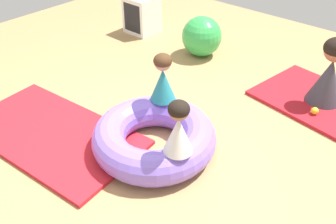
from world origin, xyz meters
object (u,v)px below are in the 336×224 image
play_ball_yellow (315,111)px  inflatable_cushion (154,137)px  adult_seated (330,72)px  child_in_white (178,128)px  play_ball_blue (329,81)px  storage_cube (141,15)px  play_ball_green (107,133)px  child_in_teal (163,78)px  exercise_ball_large (202,36)px

play_ball_yellow → inflatable_cushion: bearing=-121.4°
adult_seated → play_ball_yellow: 0.46m
child_in_white → adult_seated: (0.49, 1.98, -0.14)m
play_ball_blue → storage_cube: size_ratio=0.17×
play_ball_green → storage_cube: size_ratio=0.15×
inflatable_cushion → play_ball_yellow: (0.93, 1.53, -0.08)m
child_in_teal → play_ball_yellow: 1.70m
child_in_white → exercise_ball_large: 2.46m
play_ball_green → play_ball_blue: (1.27, 2.43, 0.00)m
child_in_white → child_in_teal: (-0.62, 0.51, 0.00)m
child_in_teal → play_ball_blue: size_ratio=5.27×
adult_seated → play_ball_blue: (-0.08, 0.39, -0.32)m
adult_seated → storage_cube: size_ratio=1.36×
inflatable_cushion → storage_cube: storage_cube is taller
adult_seated → exercise_ball_large: 1.80m
play_ball_green → inflatable_cushion: bearing=23.2°
play_ball_blue → exercise_ball_large: (-1.71, -0.29, 0.19)m
play_ball_blue → play_ball_yellow: (0.12, -0.70, -0.01)m
inflatable_cushion → adult_seated: bearing=64.1°
child_in_white → play_ball_green: child_in_white is taller
play_ball_green → child_in_teal: bearing=66.5°
play_ball_blue → exercise_ball_large: size_ratio=0.17×
adult_seated → play_ball_green: 2.47m
adult_seated → child_in_teal: bearing=38.7°
play_ball_green → storage_cube: bearing=127.1°
inflatable_cushion → child_in_white: bearing=-18.7°
child_in_white → play_ball_blue: bearing=-134.5°
inflatable_cushion → child_in_teal: bearing=120.1°
play_ball_green → storage_cube: (-1.63, 2.16, 0.20)m
play_ball_green → storage_cube: storage_cube is taller
inflatable_cushion → storage_cube: size_ratio=2.09×
play_ball_blue → storage_cube: 2.92m
child_in_teal → exercise_ball_large: 1.73m
exercise_ball_large → play_ball_yellow: bearing=-12.6°
child_in_teal → play_ball_green: size_ratio=5.87×
exercise_ball_large → storage_cube: (-1.20, 0.03, 0.00)m
exercise_ball_large → child_in_white: bearing=-57.9°
inflatable_cushion → play_ball_green: 0.51m
child_in_white → adult_seated: bearing=-138.7°
storage_cube → child_in_white: bearing=-40.1°
inflatable_cushion → play_ball_blue: (0.81, 2.23, -0.07)m
adult_seated → play_ball_blue: 0.51m
inflatable_cushion → child_in_white: size_ratio=2.40×
inflatable_cushion → child_in_teal: 0.58m
play_ball_blue → exercise_ball_large: exercise_ball_large is taller
play_ball_green → exercise_ball_large: (-0.44, 2.13, 0.19)m
play_ball_green → play_ball_blue: bearing=62.4°
play_ball_blue → storage_cube: (-2.90, -0.27, 0.19)m
inflatable_cushion → play_ball_blue: inflatable_cushion is taller
adult_seated → play_ball_yellow: size_ratio=9.52×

